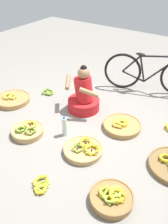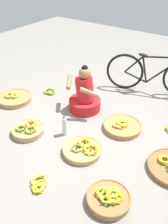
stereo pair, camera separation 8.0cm
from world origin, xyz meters
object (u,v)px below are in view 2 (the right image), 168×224
banana_basket_back_center (122,126)px  banana_basket_front_center (109,198)px  loose_bananas_front_left (39,184)px  bicycle_leaning (153,74)px  loose_bananas_mid_left (50,92)px  banana_basket_mid_right (14,98)px  banana_basket_near_vendor (28,130)px  water_bottle (64,126)px  vendor_woman_front (85,96)px  banana_basket_back_right (82,149)px

banana_basket_back_center → banana_basket_front_center: bearing=-68.2°
banana_basket_front_center → loose_bananas_front_left: 0.80m
bicycle_leaning → loose_bananas_mid_left: (-1.50, -1.13, -0.33)m
banana_basket_mid_right → banana_basket_near_vendor: bearing=-30.0°
bicycle_leaning → water_bottle: size_ratio=5.16×
banana_basket_near_vendor → water_bottle: 0.55m
vendor_woman_front → loose_bananas_front_left: 1.68m
bicycle_leaning → loose_bananas_mid_left: bicycle_leaning is taller
banana_basket_front_center → loose_bananas_mid_left: 2.50m
banana_basket_front_center → banana_basket_mid_right: (-2.40, 0.81, -0.01)m
banana_basket_back_center → water_bottle: size_ratio=1.80×
loose_bananas_mid_left → bicycle_leaning: bearing=37.0°
banana_basket_near_vendor → banana_basket_back_center: 1.39m
bicycle_leaning → banana_basket_back_right: bicycle_leaning is taller
banana_basket_near_vendor → banana_basket_front_center: (1.55, -0.32, 0.00)m
vendor_woman_front → banana_basket_near_vendor: size_ratio=1.67×
vendor_woman_front → bicycle_leaning: 1.36m
loose_bananas_mid_left → banana_basket_near_vendor: bearing=-63.2°
banana_basket_back_right → banana_basket_mid_right: banana_basket_mid_right is taller
banana_basket_front_center → banana_basket_back_right: bearing=145.8°
vendor_woman_front → loose_bananas_front_left: vendor_woman_front is taller
banana_basket_back_right → banana_basket_back_center: size_ratio=0.92×
loose_bananas_front_left → water_bottle: 0.96m
banana_basket_mid_right → banana_basket_back_center: size_ratio=1.04×
banana_basket_back_center → banana_basket_mid_right: bearing=-168.4°
vendor_woman_front → loose_bananas_front_left: bearing=-72.6°
loose_bananas_front_left → bicycle_leaning: bearing=86.7°
vendor_woman_front → banana_basket_back_right: (0.58, -0.86, -0.20)m
bicycle_leaning → banana_basket_back_right: bearing=-92.3°
water_bottle → loose_bananas_mid_left: bearing=142.3°
banana_basket_back_right → banana_basket_back_center: (0.19, 0.75, 0.00)m
banana_basket_front_center → loose_bananas_front_left: (-0.75, -0.28, -0.03)m
banana_basket_back_right → banana_basket_near_vendor: 0.89m
banana_basket_back_right → banana_basket_front_center: bearing=-34.2°
vendor_woman_front → banana_basket_back_center: vendor_woman_front is taller
banana_basket_front_center → water_bottle: bearing=150.9°
banana_basket_near_vendor → loose_bananas_front_left: 1.00m
banana_basket_near_vendor → banana_basket_mid_right: (-0.85, 0.49, -0.01)m
banana_basket_back_right → loose_bananas_front_left: 0.74m
vendor_woman_front → banana_basket_mid_right: bearing=-156.6°
loose_bananas_front_left → banana_basket_back_right: bearing=83.9°
loose_bananas_mid_left → loose_bananas_front_left: loose_bananas_front_left is taller
banana_basket_front_center → banana_basket_back_center: 1.30m
banana_basket_near_vendor → bicycle_leaning: bearing=66.2°
banana_basket_back_right → banana_basket_front_center: 0.81m
loose_bananas_front_left → loose_bananas_mid_left: bearing=128.9°
banana_basket_mid_right → loose_bananas_mid_left: 0.65m
banana_basket_front_center → bicycle_leaning: bearing=103.2°
banana_basket_mid_right → water_bottle: bearing=-8.9°
water_bottle → banana_basket_mid_right: bearing=171.1°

